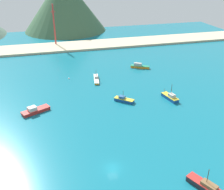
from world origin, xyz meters
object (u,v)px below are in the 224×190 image
fishing_boat_7 (205,186)px  radio_tower (54,25)px  fishing_boat_2 (124,100)px  fishing_boat_5 (35,110)px  fishing_boat_6 (96,79)px  fishing_boat_1 (170,97)px  fishing_boat_8 (139,66)px  buoy_0 (69,79)px

fishing_boat_7 → radio_tower: radio_tower is taller
fishing_boat_2 → fishing_boat_5: 33.13m
fishing_boat_5 → fishing_boat_6: (27.24, 23.58, -0.19)m
fishing_boat_6 → fishing_boat_5: bearing=-139.1°
radio_tower → fishing_boat_1: bearing=-67.4°
fishing_boat_1 → fishing_boat_2: fishing_boat_1 is taller
fishing_boat_2 → fishing_boat_8: 38.32m
radio_tower → fishing_boat_6: bearing=-78.1°
fishing_boat_5 → radio_tower: (13.92, 86.65, 12.42)m
fishing_boat_6 → fishing_boat_7: 72.27m
fishing_boat_5 → fishing_boat_7: 61.24m
fishing_boat_2 → buoy_0: fishing_boat_2 is taller
fishing_boat_2 → fishing_boat_5: bearing=-179.9°
fishing_boat_8 → radio_tower: 66.40m
fishing_boat_1 → fishing_boat_2: bearing=170.6°
fishing_boat_1 → fishing_boat_7: 46.77m
fishing_boat_8 → buoy_0: fishing_boat_8 is taller
fishing_boat_7 → buoy_0: (-22.88, 76.09, -0.80)m
fishing_boat_1 → fishing_boat_8: (0.68, 36.44, -0.01)m
fishing_boat_5 → buoy_0: size_ratio=13.27×
fishing_boat_7 → fishing_boat_8: 82.52m
fishing_boat_2 → fishing_boat_6: fishing_boat_6 is taller
fishing_boat_1 → fishing_boat_6: fishing_boat_1 is taller
fishing_boat_8 → fishing_boat_2: bearing=-119.2°
fishing_boat_7 → fishing_boat_8: fishing_boat_7 is taller
fishing_boat_2 → fishing_boat_7: bearing=-83.9°
fishing_boat_6 → radio_tower: size_ratio=0.43×
fishing_boat_7 → buoy_0: fishing_boat_7 is taller
fishing_boat_2 → radio_tower: 89.54m
fishing_boat_8 → buoy_0: (-36.49, -5.30, -0.81)m
fishing_boat_2 → fishing_boat_1: bearing=-9.4°
fishing_boat_6 → fishing_boat_8: fishing_boat_6 is taller
fishing_boat_2 → fishing_boat_8: fishing_boat_2 is taller
fishing_boat_6 → buoy_0: (-11.90, 4.66, -0.52)m
fishing_boat_5 → buoy_0: 32.14m
fishing_boat_1 → fishing_boat_5: bearing=176.7°
fishing_boat_1 → fishing_boat_6: size_ratio=0.76×
fishing_boat_6 → fishing_boat_7: fishing_boat_7 is taller
fishing_boat_5 → fishing_boat_8: 61.73m
fishing_boat_5 → fishing_boat_6: size_ratio=0.93×
fishing_boat_5 → fishing_boat_7: fishing_boat_7 is taller
fishing_boat_2 → fishing_boat_7: size_ratio=0.81×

